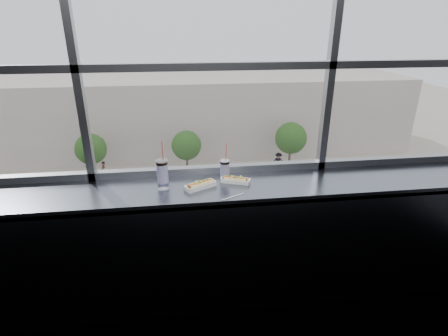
{
  "coord_description": "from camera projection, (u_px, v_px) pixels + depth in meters",
  "views": [
    {
      "loc": [
        -0.25,
        -1.31,
        2.3
      ],
      "look_at": [
        0.08,
        1.23,
        1.25
      ],
      "focal_mm": 28.0,
      "sensor_mm": 36.0,
      "label": 1
    }
  ],
  "objects": [
    {
      "name": "wrapper",
      "position": [
        164.0,
        189.0,
        2.74
      ],
      "size": [
        0.09,
        0.07,
        0.02
      ],
      "primitive_type": "ellipsoid",
      "color": "silver",
      "rests_on": "counter"
    },
    {
      "name": "far_building",
      "position": [
        181.0,
        110.0,
        40.98
      ],
      "size": [
        50.0,
        14.0,
        8.0
      ],
      "primitive_type": "cube",
      "color": "#BAADA4",
      "rests_on": "plaza_ground"
    },
    {
      "name": "window_glass",
      "position": [
        208.0,
        25.0,
        2.63
      ],
      "size": [
        6.0,
        0.0,
        6.0
      ],
      "primitive_type": "plane",
      "rotation": [
        1.57,
        0.0,
        0.0
      ],
      "color": "silver",
      "rests_on": "ground"
    },
    {
      "name": "car_near_d",
      "position": [
        290.0,
        227.0,
        22.74
      ],
      "size": [
        2.75,
        6.05,
        1.98
      ],
      "primitive_type": "imported",
      "rotation": [
        0.0,
        0.0,
        1.62
      ],
      "color": "white",
      "rests_on": "street_asphalt"
    },
    {
      "name": "car_far_c",
      "position": [
        335.0,
        174.0,
        30.88
      ],
      "size": [
        3.25,
        6.18,
        1.97
      ],
      "primitive_type": "imported",
      "rotation": [
        0.0,
        0.0,
        1.43
      ],
      "color": "white",
      "rests_on": "street_asphalt"
    },
    {
      "name": "window_mullions",
      "position": [
        209.0,
        25.0,
        2.61
      ],
      "size": [
        6.0,
        0.08,
        2.4
      ],
      "primitive_type": null,
      "color": "gray",
      "rests_on": "ground"
    },
    {
      "name": "plaza_ground",
      "position": [
        181.0,
        130.0,
        47.55
      ],
      "size": [
        120.0,
        120.0,
        0.0
      ],
      "primitive_type": "plane",
      "color": "#AFA18F",
      "rests_on": "ground"
    },
    {
      "name": "car_near_b",
      "position": [
        44.0,
        244.0,
        20.87
      ],
      "size": [
        2.7,
        6.39,
        2.12
      ],
      "primitive_type": "imported",
      "rotation": [
        0.0,
        0.0,
        1.56
      ],
      "color": "black",
      "rests_on": "street_asphalt"
    },
    {
      "name": "tree_right",
      "position": [
        291.0,
        138.0,
        33.36
      ],
      "size": [
        3.04,
        3.04,
        4.75
      ],
      "color": "#47382B",
      "rests_on": "far_sidewalk"
    },
    {
      "name": "car_far_a",
      "position": [
        70.0,
        187.0,
        28.12
      ],
      "size": [
        3.48,
        6.76,
        2.16
      ],
      "primitive_type": "imported",
      "rotation": [
        0.0,
        0.0,
        1.69
      ],
      "color": "black",
      "rests_on": "street_asphalt"
    },
    {
      "name": "pedestrian_d",
      "position": [
        278.0,
        160.0,
        33.79
      ],
      "size": [
        0.98,
        0.74,
        2.21
      ],
      "primitive_type": "imported",
      "color": "#66605B",
      "rests_on": "far_sidewalk"
    },
    {
      "name": "hotdog_tray_left",
      "position": [
        200.0,
        185.0,
        2.77
      ],
      "size": [
        0.27,
        0.19,
        0.06
      ],
      "rotation": [
        0.0,
        0.0,
        0.48
      ],
      "color": "white",
      "rests_on": "counter"
    },
    {
      "name": "hotdog_tray_right",
      "position": [
        235.0,
        180.0,
        2.86
      ],
      "size": [
        0.25,
        0.16,
        0.06
      ],
      "rotation": [
        0.0,
        0.0,
        -0.37
      ],
      "color": "white",
      "rests_on": "counter"
    },
    {
      "name": "tree_center",
      "position": [
        186.0,
        145.0,
        32.26
      ],
      "size": [
        2.77,
        2.77,
        4.32
      ],
      "color": "#47382B",
      "rests_on": "far_sidewalk"
    },
    {
      "name": "soda_cup_right",
      "position": [
        225.0,
        168.0,
        2.91
      ],
      "size": [
        0.09,
        0.09,
        0.32
      ],
      "color": "white",
      "rests_on": "counter"
    },
    {
      "name": "loose_straw",
      "position": [
        233.0,
        197.0,
        2.62
      ],
      "size": [
        0.18,
        0.09,
        0.01
      ],
      "primitive_type": "cylinder",
      "rotation": [
        0.0,
        1.57,
        0.46
      ],
      "color": "white",
      "rests_on": "counter"
    },
    {
      "name": "counter",
      "position": [
        214.0,
        189.0,
        2.82
      ],
      "size": [
        6.0,
        0.55,
        0.06
      ],
      "primitive_type": "cube",
      "color": "slate",
      "rests_on": "ground"
    },
    {
      "name": "car_near_e",
      "position": [
        381.0,
        220.0,
        23.47
      ],
      "size": [
        2.9,
        6.51,
        2.14
      ],
      "primitive_type": "imported",
      "rotation": [
        0.0,
        0.0,
        1.53
      ],
      "color": "navy",
      "rests_on": "street_asphalt"
    },
    {
      "name": "car_far_b",
      "position": [
        227.0,
        178.0,
        29.64
      ],
      "size": [
        3.75,
        7.13,
        2.27
      ],
      "primitive_type": "imported",
      "rotation": [
        0.0,
        0.0,
        1.71
      ],
      "color": "maroon",
      "rests_on": "street_asphalt"
    },
    {
      "name": "far_sidewalk",
      "position": [
        184.0,
        174.0,
        33.33
      ],
      "size": [
        80.0,
        6.0,
        0.04
      ],
      "primitive_type": "cube",
      "color": "#AFA18F",
      "rests_on": "plaza_ground"
    },
    {
      "name": "pedestrian_a",
      "position": [
        103.0,
        169.0,
        31.98
      ],
      "size": [
        0.68,
        0.91,
        2.05
      ],
      "primitive_type": "imported",
      "rotation": [
        0.0,
        0.0,
        4.71
      ],
      "color": "#66605B",
      "rests_on": "far_sidewalk"
    },
    {
      "name": "street_asphalt",
      "position": [
        187.0,
        217.0,
        26.0
      ],
      "size": [
        80.0,
        10.0,
        0.06
      ],
      "primitive_type": "cube",
      "color": "black",
      "rests_on": "plaza_ground"
    },
    {
      "name": "soda_cup_left",
      "position": [
        162.0,
        170.0,
        2.83
      ],
      "size": [
        0.1,
        0.1,
        0.37
      ],
      "color": "white",
      "rests_on": "counter"
    },
    {
      "name": "wall_back_lower",
      "position": [
        212.0,
        226.0,
        3.28
      ],
      "size": [
        6.0,
        0.0,
        6.0
      ],
      "primitive_type": "plane",
      "rotation": [
        1.57,
        0.0,
        0.0
      ],
      "color": "black",
      "rests_on": "ground"
    },
    {
      "name": "counter_fascia",
      "position": [
        218.0,
        261.0,
        2.79
      ],
      "size": [
        6.0,
        0.04,
        1.04
      ],
      "primitive_type": "cube",
      "color": "slate",
      "rests_on": "ground"
    },
    {
      "name": "car_near_c",
      "position": [
        198.0,
        232.0,
        21.95
      ],
      "size": [
        3.41,
        7.12,
        2.31
      ],
      "primitive_type": "imported",
      "rotation": [
        0.0,
        0.0,
        1.49
      ],
      "color": "#5A0100",
      "rests_on": "street_asphalt"
    },
    {
      "name": "tree_left",
      "position": [
        91.0,
        149.0,
        31.22
      ],
      "size": [
        2.8,
        2.8,
        4.37
      ],
      "color": "#47382B",
      "rests_on": "far_sidewalk"
    }
  ]
}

